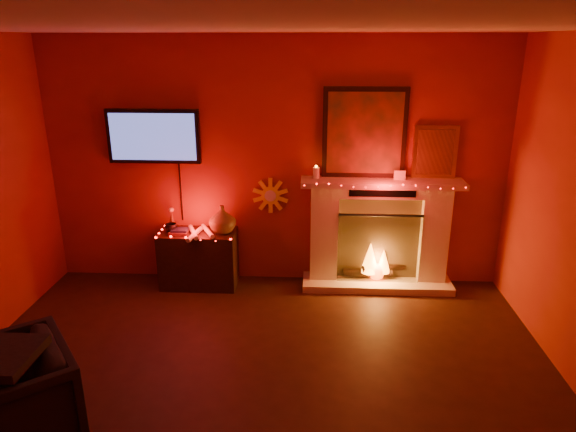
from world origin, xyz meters
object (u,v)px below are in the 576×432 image
console_table (201,254)px  armchair (6,404)px  tv (154,137)px  sunburst_clock (270,196)px  fireplace (378,224)px

console_table → armchair: bearing=-106.3°
tv → sunburst_clock: 1.41m
tv → console_table: tv is taller
fireplace → tv: size_ratio=1.76×
tv → sunburst_clock: tv is taller
sunburst_clock → tv: bearing=-178.8°
tv → armchair: tv is taller
console_table → sunburst_clock: bearing=16.1°
sunburst_clock → console_table: (-0.77, -0.22, -0.62)m
fireplace → sunburst_clock: size_ratio=5.45×
sunburst_clock → armchair: 3.20m
tv → armchair: bearing=-95.4°
tv → armchair: size_ratio=1.52×
tv → armchair: 3.02m
armchair → console_table: bearing=125.5°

